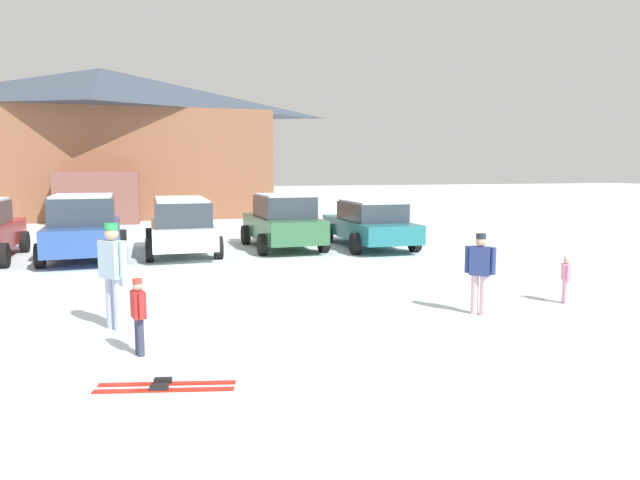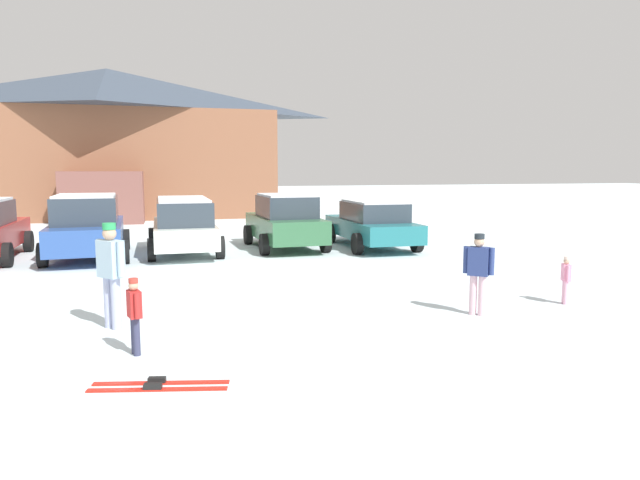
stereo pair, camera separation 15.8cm
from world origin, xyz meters
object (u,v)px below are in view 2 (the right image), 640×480
object	(u,v)px
parked_green_coupe	(285,221)
pair_of_skis	(158,385)
parked_blue_hatchback	(87,227)
ski_lodge	(109,142)
skier_child_in_red_jacket	(135,312)
skier_child_in_pink_snowsuit	(566,277)
skier_teen_in_navy_coat	(478,269)
skier_adult_in_blue_parka	(111,269)
parked_white_suv	(184,223)
parked_teal_hatchback	(372,223)

from	to	relation	value
parked_green_coupe	pair_of_skis	distance (m)	11.64
parked_blue_hatchback	parked_green_coupe	xyz separation A→B (m)	(5.78, 0.31, -0.03)
ski_lodge	pair_of_skis	distance (m)	26.56
skier_child_in_red_jacket	skier_child_in_pink_snowsuit	bearing A→B (deg)	5.73
skier_teen_in_navy_coat	skier_child_in_red_jacket	bearing A→B (deg)	-174.67
skier_adult_in_blue_parka	parked_white_suv	bearing A→B (deg)	78.96
parked_blue_hatchback	skier_teen_in_navy_coat	size ratio (longest dim) A/B	3.28
ski_lodge	parked_white_suv	xyz separation A→B (m)	(2.88, -15.41, -3.05)
pair_of_skis	skier_adult_in_blue_parka	bearing A→B (deg)	102.96
skier_adult_in_blue_parka	skier_child_in_pink_snowsuit	xyz separation A→B (m)	(7.95, -0.68, -0.44)
ski_lodge	parked_white_suv	distance (m)	15.97
skier_teen_in_navy_coat	skier_child_in_red_jacket	distance (m)	5.61
parked_green_coupe	pair_of_skis	bearing A→B (deg)	-110.49
parked_teal_hatchback	skier_adult_in_blue_parka	bearing A→B (deg)	-134.32
parked_blue_hatchback	skier_adult_in_blue_parka	bearing A→B (deg)	-82.12
parked_green_coupe	skier_adult_in_blue_parka	xyz separation A→B (m)	(-4.70, -8.13, 0.08)
skier_teen_in_navy_coat	pair_of_skis	size ratio (longest dim) A/B	0.88
ski_lodge	skier_teen_in_navy_coat	distance (m)	25.62
parked_white_suv	parked_green_coupe	size ratio (longest dim) A/B	1.12
parked_teal_hatchback	pair_of_skis	distance (m)	12.39
parked_green_coupe	skier_teen_in_navy_coat	distance (m)	9.14
parked_blue_hatchback	parked_green_coupe	size ratio (longest dim) A/B	1.10
ski_lodge	parked_green_coupe	bearing A→B (deg)	-68.59
parked_teal_hatchback	skier_child_in_pink_snowsuit	distance (m)	8.30
ski_lodge	skier_child_in_red_jacket	xyz separation A→B (m)	(1.68, -24.89, -3.34)
skier_child_in_red_jacket	parked_white_suv	bearing A→B (deg)	82.78
pair_of_skis	skier_teen_in_navy_coat	bearing A→B (deg)	18.94
parked_blue_hatchback	parked_teal_hatchback	distance (m)	8.51
skier_child_in_pink_snowsuit	parked_teal_hatchback	bearing A→B (deg)	93.70
skier_adult_in_blue_parka	skier_child_in_pink_snowsuit	size ratio (longest dim) A/B	1.87
parked_blue_hatchback	parked_teal_hatchback	bearing A→B (deg)	-1.52
parked_blue_hatchback	skier_child_in_red_jacket	size ratio (longest dim) A/B	4.41
skier_child_in_red_jacket	skier_child_in_pink_snowsuit	size ratio (longest dim) A/B	1.17
parked_white_suv	parked_green_coupe	xyz separation A→B (m)	(3.13, 0.09, -0.03)
parked_green_coupe	skier_teen_in_navy_coat	size ratio (longest dim) A/B	3.00
skier_adult_in_blue_parka	pair_of_skis	xyz separation A→B (m)	(0.63, -2.75, -0.92)
parked_teal_hatchback	skier_child_in_red_jacket	distance (m)	11.47
ski_lodge	parked_white_suv	world-z (taller)	ski_lodge
parked_white_suv	ski_lodge	bearing A→B (deg)	100.58
parked_blue_hatchback	ski_lodge	bearing A→B (deg)	90.83
parked_blue_hatchback	skier_adult_in_blue_parka	xyz separation A→B (m)	(1.08, -7.82, 0.05)
parked_white_suv	pair_of_skis	distance (m)	10.86
skier_teen_in_navy_coat	parked_green_coupe	bearing A→B (deg)	97.87
parked_teal_hatchback	skier_child_in_red_jacket	size ratio (longest dim) A/B	4.53
skier_teen_in_navy_coat	skier_adult_in_blue_parka	world-z (taller)	skier_adult_in_blue_parka
parked_teal_hatchback	pair_of_skis	world-z (taller)	parked_teal_hatchback
ski_lodge	parked_white_suv	size ratio (longest dim) A/B	3.73
ski_lodge	parked_teal_hatchback	bearing A→B (deg)	-61.16
skier_child_in_red_jacket	pair_of_skis	world-z (taller)	skier_child_in_red_jacket
parked_white_suv	skier_child_in_pink_snowsuit	size ratio (longest dim) A/B	5.28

